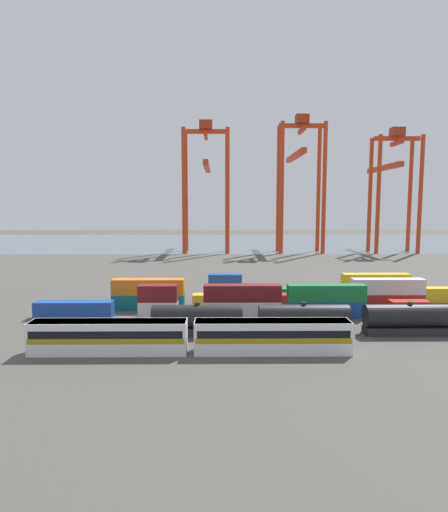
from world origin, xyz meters
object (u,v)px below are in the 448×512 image
at_px(shipping_container_8, 149,302).
at_px(shipping_container_18, 375,295).
at_px(shipping_container_17, 300,295).
at_px(shipping_container_11, 308,301).
at_px(shipping_container_14, 150,295).
at_px(gantry_crane_central, 300,171).
at_px(gantry_crane_west, 206,175).
at_px(shipping_container_7, 409,309).
at_px(gantry_crane_east, 393,178).
at_px(passenger_train, 191,335).
at_px(freight_tank_row, 304,319).
at_px(shipping_container_5, 326,309).

xyz_separation_m(shipping_container_8, shipping_container_18, (40.51, 5.52, 0.00)).
bearing_deg(shipping_container_17, shipping_container_11, -86.96).
xyz_separation_m(shipping_container_14, gantry_crane_central, (43.35, 90.91, 29.57)).
xyz_separation_m(shipping_container_17, gantry_crane_west, (-19.76, 91.43, 27.90)).
xyz_separation_m(shipping_container_7, shipping_container_11, (-14.92, 5.52, 0.00)).
bearing_deg(gantry_crane_central, gantry_crane_east, -0.27).
relative_size(passenger_train, gantry_crane_central, 0.74).
height_order(shipping_container_7, shipping_container_11, same).
distance_m(shipping_container_8, shipping_container_14, 5.57).
xyz_separation_m(freight_tank_row, shipping_container_18, (17.04, 20.49, -0.85)).
xyz_separation_m(passenger_train, shipping_container_11, (18.47, 22.28, -0.84)).
distance_m(freight_tank_row, shipping_container_7, 20.80).
bearing_deg(shipping_container_7, shipping_container_18, 97.60).
bearing_deg(shipping_container_18, gantry_crane_central, 88.65).
distance_m(shipping_container_17, gantry_crane_west, 97.61).
bearing_deg(passenger_train, shipping_container_11, 50.34).
xyz_separation_m(shipping_container_11, gantry_crane_east, (51.22, 96.27, 26.65)).
distance_m(freight_tank_row, gantry_crane_central, 116.63).
bearing_deg(shipping_container_8, gantry_crane_east, 50.88).
bearing_deg(shipping_container_14, shipping_container_5, -20.54).
relative_size(freight_tank_row, shipping_container_17, 3.40).
height_order(shipping_container_8, shipping_container_17, same).
xyz_separation_m(shipping_container_7, shipping_container_18, (-1.47, 11.05, 0.00)).
relative_size(passenger_train, gantry_crane_east, 0.82).
relative_size(shipping_container_7, shipping_container_11, 0.50).
distance_m(shipping_container_7, shipping_container_14, 44.09).
xyz_separation_m(passenger_train, shipping_container_8, (-8.60, 22.28, -0.84)).
bearing_deg(gantry_crane_east, freight_tank_row, -116.24).
height_order(shipping_container_18, gantry_crane_central, gantry_crane_central).
height_order(shipping_container_17, gantry_crane_west, gantry_crane_west).
distance_m(shipping_container_11, shipping_container_17, 5.53).
distance_m(passenger_train, gantry_crane_west, 122.27).
xyz_separation_m(shipping_container_5, gantry_crane_west, (-21.78, 102.48, 27.90)).
relative_size(passenger_train, shipping_container_7, 6.29).
bearing_deg(shipping_container_7, shipping_container_5, 180.00).
xyz_separation_m(freight_tank_row, gantry_crane_central, (19.18, 111.40, 28.71)).
bearing_deg(shipping_container_8, shipping_container_7, -7.50).
height_order(freight_tank_row, gantry_crane_central, gantry_crane_central).
relative_size(shipping_container_11, shipping_container_14, 1.00).
bearing_deg(shipping_container_18, freight_tank_row, -129.75).
xyz_separation_m(freight_tank_row, shipping_container_14, (-24.16, 20.49, -0.85)).
bearing_deg(gantry_crane_central, shipping_container_5, -97.74).
bearing_deg(gantry_crane_central, shipping_container_14, -115.49).
relative_size(shipping_container_5, shipping_container_14, 1.00).
distance_m(shipping_container_11, gantry_crane_central, 102.06).
distance_m(shipping_container_7, gantry_crane_east, 111.31).
distance_m(passenger_train, shipping_container_11, 28.95).
xyz_separation_m(freight_tank_row, shipping_container_8, (-23.47, 14.97, -0.85)).
height_order(shipping_container_5, gantry_crane_central, gantry_crane_central).
distance_m(passenger_train, gantry_crane_central, 126.80).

